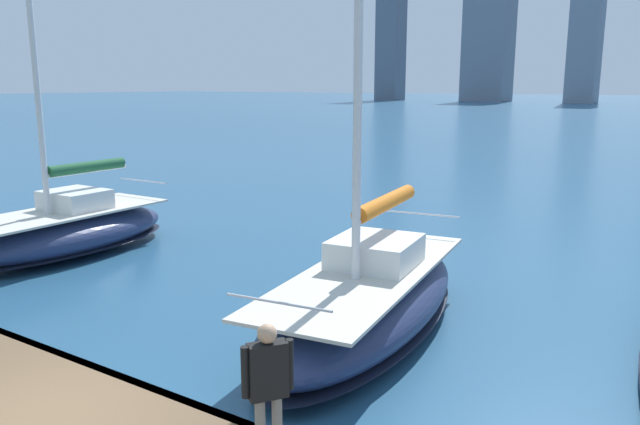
{
  "coord_description": "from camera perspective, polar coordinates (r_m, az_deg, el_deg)",
  "views": [
    {
      "loc": [
        -7.0,
        4.18,
        4.81
      ],
      "look_at": [
        -0.1,
        -6.4,
        2.2
      ],
      "focal_mm": 35.0,
      "sensor_mm": 36.0,
      "label": 1
    }
  ],
  "objects": [
    {
      "name": "sailboat_orange",
      "position": [
        12.35,
        4.3,
        -7.6
      ],
      "size": [
        3.63,
        7.91,
        12.74
      ],
      "color": "navy",
      "rests_on": "ground"
    },
    {
      "name": "person_black_shirt",
      "position": [
        7.18,
        -4.79,
        -14.99
      ],
      "size": [
        0.4,
        0.52,
        1.65
      ],
      "color": "gray",
      "rests_on": "dock_pier"
    },
    {
      "name": "dock_pier",
      "position": [
        9.25,
        -23.5,
        -16.86
      ],
      "size": [
        28.0,
        2.8,
        0.6
      ],
      "color": "brown",
      "rests_on": "ground"
    },
    {
      "name": "sailboat_forest",
      "position": [
        19.34,
        -22.19,
        -1.4
      ],
      "size": [
        2.92,
        6.67,
        11.38
      ],
      "color": "navy",
      "rests_on": "ground"
    }
  ]
}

